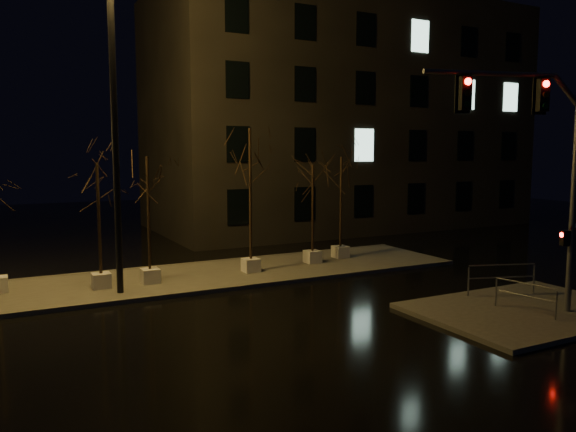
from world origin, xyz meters
TOP-DOWN VIEW (x-y plane):
  - ground at (0.00, 0.00)m, footprint 90.00×90.00m
  - median at (0.00, 6.00)m, footprint 22.00×5.00m
  - sidewalk_corner at (7.50, -3.50)m, footprint 7.00×5.00m
  - building at (14.00, 18.00)m, footprint 25.00×12.00m
  - tree_1 at (-4.11, 5.53)m, footprint 1.80×1.80m
  - tree_2 at (-2.33, 5.48)m, footprint 1.80×1.80m
  - tree_3 at (1.89, 5.60)m, footprint 1.80×1.80m
  - tree_4 at (5.11, 6.05)m, footprint 1.80×1.80m
  - tree_5 at (6.89, 6.51)m, footprint 1.80×1.80m
  - traffic_signal_mast at (7.24, -4.01)m, footprint 5.77×1.66m
  - streetlight_main at (-3.63, 4.52)m, footprint 2.85×0.97m
  - guard_rail_a at (8.13, -1.91)m, footprint 2.38×0.84m
  - guard_rail_b at (7.02, -3.82)m, footprint 0.44×1.96m

SIDE VIEW (x-z plane):
  - ground at x=0.00m, z-range 0.00..0.00m
  - median at x=0.00m, z-range 0.00..0.15m
  - sidewalk_corner at x=7.50m, z-range 0.00..0.15m
  - guard_rail_b at x=7.02m, z-range 0.29..1.23m
  - guard_rail_a at x=8.13m, z-range 0.32..1.40m
  - tree_4 at x=5.11m, z-range 1.32..5.81m
  - tree_1 at x=-4.11m, z-range 1.37..6.08m
  - tree_5 at x=6.89m, z-range 1.41..6.27m
  - tree_2 at x=-2.33m, z-range 1.43..6.35m
  - tree_3 at x=1.89m, z-range 1.72..7.80m
  - traffic_signal_mast at x=7.24m, z-range 1.29..8.57m
  - streetlight_main at x=-3.63m, z-range 1.03..12.51m
  - building at x=14.00m, z-range 0.00..15.00m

